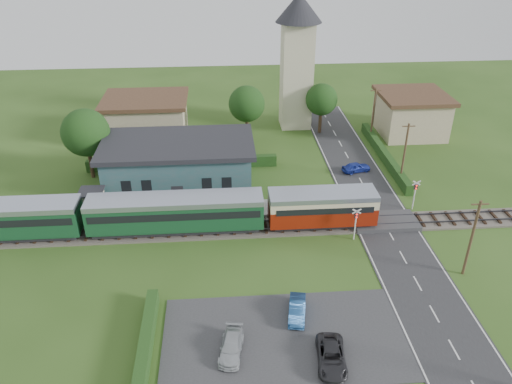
{
  "coord_description": "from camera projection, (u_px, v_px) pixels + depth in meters",
  "views": [
    {
      "loc": [
        -5.38,
        -37.38,
        26.16
      ],
      "look_at": [
        -2.26,
        4.0,
        2.88
      ],
      "focal_mm": 35.0,
      "sensor_mm": 36.0,
      "label": 1
    }
  ],
  "objects": [
    {
      "name": "railway_track",
      "position": [
        281.0,
        227.0,
        47.35
      ],
      "size": [
        76.0,
        3.2,
        0.49
      ],
      "color": "#4C443D",
      "rests_on": "ground"
    },
    {
      "name": "house_west",
      "position": [
        147.0,
        118.0,
        65.05
      ],
      "size": [
        10.8,
        8.8,
        5.5
      ],
      "color": "tan",
      "rests_on": "ground"
    },
    {
      "name": "ground",
      "position": [
        284.0,
        240.0,
        45.66
      ],
      "size": [
        120.0,
        120.0,
        0.0
      ],
      "primitive_type": "plane",
      "color": "#2D4C19"
    },
    {
      "name": "hedge_roadside",
      "position": [
        384.0,
        155.0,
        60.21
      ],
      "size": [
        0.8,
        18.0,
        1.2
      ],
      "primitive_type": "cube",
      "color": "#193814",
      "rests_on": "ground"
    },
    {
      "name": "streetlamp_west",
      "position": [
        83.0,
        132.0,
        60.12
      ],
      "size": [
        0.3,
        0.3,
        5.15
      ],
      "color": "#3F3F47",
      "rests_on": "ground"
    },
    {
      "name": "tree_c",
      "position": [
        322.0,
        100.0,
        65.65
      ],
      "size": [
        4.2,
        4.2,
        6.78
      ],
      "color": "#332316",
      "rests_on": "ground"
    },
    {
      "name": "tree_b",
      "position": [
        247.0,
        104.0,
        63.07
      ],
      "size": [
        4.6,
        4.6,
        7.34
      ],
      "color": "#332316",
      "rests_on": "ground"
    },
    {
      "name": "hedge_station",
      "position": [
        183.0,
        163.0,
        58.16
      ],
      "size": [
        22.0,
        0.8,
        1.3
      ],
      "primitive_type": "cube",
      "color": "#193814",
      "rests_on": "ground"
    },
    {
      "name": "crossing_signal_near",
      "position": [
        356.0,
        220.0,
        44.68
      ],
      "size": [
        0.84,
        0.28,
        3.28
      ],
      "color": "silver",
      "rests_on": "ground"
    },
    {
      "name": "utility_pole_c",
      "position": [
        404.0,
        153.0,
        53.51
      ],
      "size": [
        1.4,
        0.22,
        7.0
      ],
      "color": "#473321",
      "rests_on": "ground"
    },
    {
      "name": "pedestrian_far",
      "position": [
        100.0,
        204.0,
        48.66
      ],
      "size": [
        0.77,
        0.92,
        1.71
      ],
      "primitive_type": "imported",
      "rotation": [
        0.0,
        0.0,
        1.41
      ],
      "color": "gray",
      "rests_on": "platform"
    },
    {
      "name": "road",
      "position": [
        391.0,
        235.0,
        46.31
      ],
      "size": [
        6.0,
        70.0,
        0.05
      ],
      "primitive_type": "cube",
      "color": "#28282B",
      "rests_on": "ground"
    },
    {
      "name": "crossing_deck",
      "position": [
        384.0,
        221.0,
        47.95
      ],
      "size": [
        6.2,
        3.4,
        0.45
      ],
      "primitive_type": "cube",
      "color": "#333335",
      "rests_on": "ground"
    },
    {
      "name": "tree_a",
      "position": [
        86.0,
        133.0,
        53.89
      ],
      "size": [
        5.2,
        5.2,
        8.0
      ],
      "color": "#332316",
      "rests_on": "ground"
    },
    {
      "name": "crossing_signal_far",
      "position": [
        415.0,
        191.0,
        49.33
      ],
      "size": [
        0.84,
        0.28,
        3.28
      ],
      "color": "silver",
      "rests_on": "ground"
    },
    {
      "name": "hedge_carpark",
      "position": [
        147.0,
        339.0,
        34.21
      ],
      "size": [
        0.8,
        9.0,
        1.2
      ],
      "primitive_type": "cube",
      "color": "#193814",
      "rests_on": "ground"
    },
    {
      "name": "car_park_blue",
      "position": [
        297.0,
        309.0,
        36.72
      ],
      "size": [
        1.77,
        3.55,
        1.12
      ],
      "primitive_type": "imported",
      "rotation": [
        0.0,
        0.0,
        -0.18
      ],
      "color": "navy",
      "rests_on": "car_park"
    },
    {
      "name": "pedestrian_near",
      "position": [
        259.0,
        203.0,
        49.1
      ],
      "size": [
        0.64,
        0.5,
        1.56
      ],
      "primitive_type": "imported",
      "rotation": [
        0.0,
        0.0,
        3.38
      ],
      "color": "gray",
      "rests_on": "platform"
    },
    {
      "name": "station_building",
      "position": [
        179.0,
        164.0,
        53.25
      ],
      "size": [
        16.0,
        9.0,
        5.3
      ],
      "color": "#2A5B5F",
      "rests_on": "ground"
    },
    {
      "name": "train",
      "position": [
        141.0,
        214.0,
        45.48
      ],
      "size": [
        43.2,
        2.9,
        3.4
      ],
      "color": "#232328",
      "rests_on": "ground"
    },
    {
      "name": "equipment_hut",
      "position": [
        93.0,
        202.0,
        48.15
      ],
      "size": [
        2.3,
        2.3,
        2.55
      ],
      "color": "beige",
      "rests_on": "platform"
    },
    {
      "name": "utility_pole_b",
      "position": [
        472.0,
        237.0,
        39.6
      ],
      "size": [
        1.4,
        0.22,
        7.0
      ],
      "color": "#473321",
      "rests_on": "ground"
    },
    {
      "name": "car_on_road",
      "position": [
        356.0,
        167.0,
        57.3
      ],
      "size": [
        3.51,
        2.1,
        1.12
      ],
      "primitive_type": "imported",
      "rotation": [
        0.0,
        0.0,
        1.82
      ],
      "color": "#1F32A0",
      "rests_on": "road"
    },
    {
      "name": "platform",
      "position": [
        177.0,
        212.0,
        49.42
      ],
      "size": [
        30.0,
        3.0,
        0.45
      ],
      "primitive_type": "cube",
      "color": "gray",
      "rests_on": "ground"
    },
    {
      "name": "church_tower",
      "position": [
        297.0,
        52.0,
        65.33
      ],
      "size": [
        6.0,
        6.0,
        17.6
      ],
      "color": "beige",
      "rests_on": "ground"
    },
    {
      "name": "house_east",
      "position": [
        411.0,
        113.0,
        66.48
      ],
      "size": [
        8.8,
        8.8,
        5.5
      ],
      "color": "tan",
      "rests_on": "ground"
    },
    {
      "name": "car_park",
      "position": [
        284.0,
        337.0,
        35.11
      ],
      "size": [
        17.0,
        9.0,
        0.08
      ],
      "primitive_type": "cube",
      "color": "#333335",
      "rests_on": "ground"
    },
    {
      "name": "utility_pole_d",
      "position": [
        373.0,
        114.0,
        63.95
      ],
      "size": [
        1.4,
        0.22,
        7.0
      ],
      "color": "#473321",
      "rests_on": "ground"
    },
    {
      "name": "car_park_dark",
      "position": [
        331.0,
        357.0,
        32.83
      ],
      "size": [
        2.28,
        4.19,
        1.11
      ],
      "primitive_type": "imported",
      "rotation": [
        0.0,
        0.0,
        -0.11
      ],
      "color": "#29282C",
      "rests_on": "car_park"
    },
    {
      "name": "car_park_silver",
      "position": [
        231.0,
        347.0,
        33.62
      ],
      "size": [
        2.04,
        3.81,
        1.05
      ],
      "primitive_type": "imported",
      "rotation": [
        0.0,
        0.0,
        -0.16
      ],
      "color": "#B7BBBF",
      "rests_on": "car_park"
    },
    {
      "name": "streetlamp_east",
      "position": [
        375.0,
        105.0,
        68.7
      ],
      "size": [
        0.3,
        0.3,
        5.15
      ],
      "color": "#3F3F47",
      "rests_on": "ground"
    }
  ]
}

